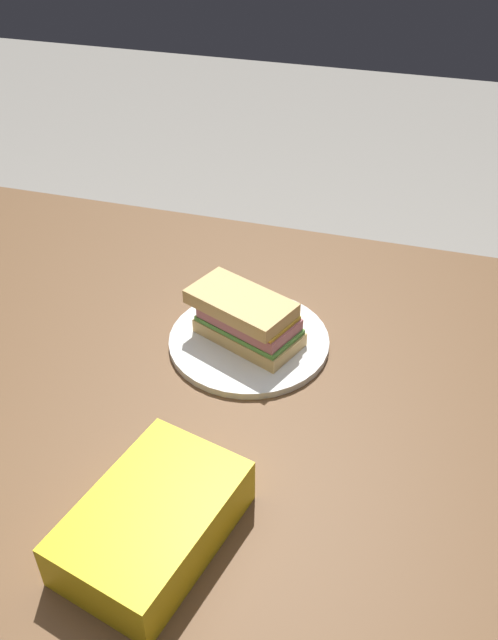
{
  "coord_description": "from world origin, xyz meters",
  "views": [
    {
      "loc": [
        -0.33,
        0.68,
        1.47
      ],
      "look_at": [
        -0.09,
        -0.15,
        0.8
      ],
      "focal_mm": 37.94,
      "sensor_mm": 36.0,
      "label": 1
    }
  ],
  "objects_px": {
    "dining_table": "(170,429)",
    "chip_bag": "(153,522)",
    "sandwich": "(246,318)",
    "paper_plate": "(249,341)"
  },
  "relations": [
    {
      "from": "dining_table",
      "to": "chip_bag",
      "type": "xyz_separation_m",
      "value": [
        -0.08,
        0.24,
        0.12
      ]
    },
    {
      "from": "chip_bag",
      "to": "sandwich",
      "type": "bearing_deg",
      "value": 13.74
    },
    {
      "from": "sandwich",
      "to": "paper_plate",
      "type": "bearing_deg",
      "value": -176.24
    },
    {
      "from": "dining_table",
      "to": "chip_bag",
      "type": "distance_m",
      "value": 0.28
    },
    {
      "from": "dining_table",
      "to": "paper_plate",
      "type": "relative_size",
      "value": 6.26
    },
    {
      "from": "dining_table",
      "to": "chip_bag",
      "type": "relative_size",
      "value": 7.24
    },
    {
      "from": "paper_plate",
      "to": "chip_bag",
      "type": "xyz_separation_m",
      "value": [
        0.01,
        0.39,
        0.03
      ]
    },
    {
      "from": "paper_plate",
      "to": "sandwich",
      "type": "xyz_separation_m",
      "value": [
        0.0,
        0.0,
        0.05
      ]
    },
    {
      "from": "sandwich",
      "to": "chip_bag",
      "type": "distance_m",
      "value": 0.39
    },
    {
      "from": "paper_plate",
      "to": "chip_bag",
      "type": "height_order",
      "value": "chip_bag"
    }
  ]
}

